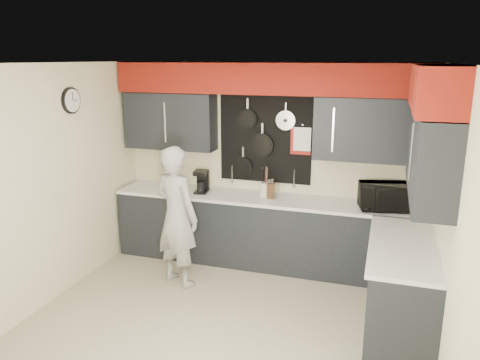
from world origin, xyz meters
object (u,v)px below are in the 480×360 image
(person, at_px, (177,217))
(knife_block, at_px, (271,191))
(coffee_maker, at_px, (202,181))
(microwave, at_px, (384,197))
(utensil_crock, at_px, (265,190))

(person, bearing_deg, knife_block, -116.88)
(knife_block, xyz_separation_m, person, (-0.93, -0.81, -0.17))
(coffee_maker, relative_size, person, 0.18)
(microwave, relative_size, coffee_maker, 1.84)
(coffee_maker, bearing_deg, knife_block, -6.95)
(knife_block, height_order, coffee_maker, coffee_maker)
(person, bearing_deg, utensil_crock, -111.82)
(knife_block, relative_size, coffee_maker, 0.65)
(knife_block, distance_m, utensil_crock, 0.11)
(coffee_maker, height_order, person, person)
(knife_block, height_order, utensil_crock, knife_block)
(person, bearing_deg, microwave, -139.22)
(person, bearing_deg, coffee_maker, -67.63)
(microwave, bearing_deg, coffee_maker, 166.18)
(knife_block, xyz_separation_m, utensil_crock, (-0.09, 0.07, -0.01))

